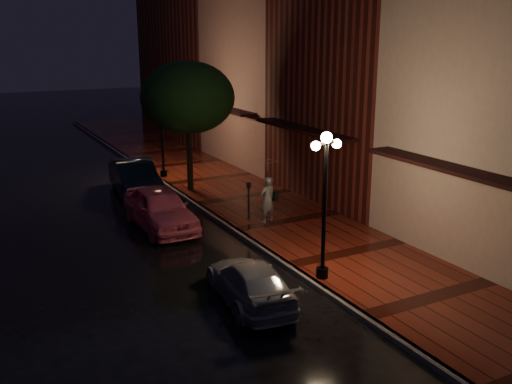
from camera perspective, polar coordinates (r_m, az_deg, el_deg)
ground at (r=20.94m, az=-1.97°, el=-4.15°), size 120.00×120.00×0.00m
sidewalk at (r=21.93m, az=3.32°, el=-3.03°), size 4.50×60.00×0.15m
curb at (r=20.91m, az=-1.97°, el=-3.95°), size 0.25×60.00×0.15m
storefront_mid at (r=25.21m, az=10.55°, el=11.76°), size 5.00×8.00×11.00m
storefront_far at (r=31.93m, az=1.39°, el=10.94°), size 5.00×8.00×9.00m
storefront_extra at (r=40.89m, az=-5.66°, el=12.58°), size 5.00×12.00×10.00m
streetlamp_near at (r=16.20m, az=6.88°, el=-0.51°), size 0.96×0.36×4.31m
streetlamp_far at (r=28.54m, az=-9.41°, el=6.36°), size 0.96×0.36×4.31m
street_tree at (r=25.61m, az=-6.80°, el=9.14°), size 4.16×4.16×5.80m
pink_car at (r=21.56m, az=-9.55°, el=-1.62°), size 1.86×4.53×1.54m
navy_car at (r=26.25m, az=-11.99°, el=1.37°), size 2.05×4.86×1.56m
silver_car at (r=15.59m, az=-0.60°, el=-9.01°), size 2.07×4.09×1.14m
woman_with_umbrella at (r=21.23m, az=1.17°, el=1.19°), size 1.03×1.05×2.48m
parking_meter at (r=21.86m, az=-0.75°, el=-0.46°), size 0.15×0.13×1.44m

